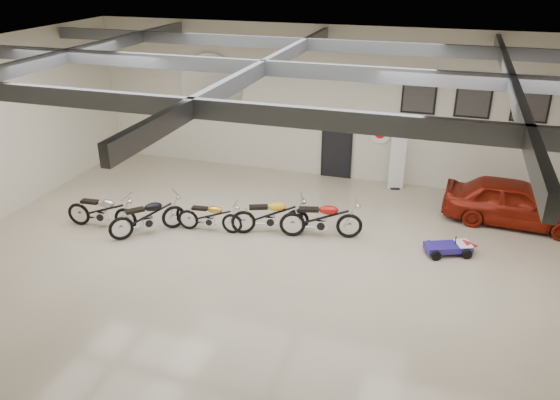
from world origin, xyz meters
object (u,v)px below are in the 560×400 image
(motorcycle_yellow, at_px, (270,215))
(go_kart, at_px, (453,245))
(motorcycle_red, at_px, (321,218))
(motorcycle_silver, at_px, (101,210))
(motorcycle_gold, at_px, (210,216))
(motorcycle_black, at_px, (147,216))
(vintage_car, at_px, (514,202))
(banner_stand, at_px, (397,163))

(motorcycle_yellow, xyz_separation_m, go_kart, (4.79, 0.29, -0.28))
(motorcycle_yellow, distance_m, motorcycle_red, 1.39)
(motorcycle_silver, distance_m, motorcycle_gold, 3.03)
(motorcycle_black, xyz_separation_m, motorcycle_red, (4.52, 1.24, 0.03))
(motorcycle_silver, relative_size, motorcycle_yellow, 0.98)
(motorcycle_gold, relative_size, motorcycle_red, 0.83)
(motorcycle_gold, xyz_separation_m, vintage_car, (7.94, 3.04, 0.18))
(vintage_car, bearing_deg, go_kart, 149.91)
(motorcycle_yellow, bearing_deg, motorcycle_black, 177.54)
(motorcycle_yellow, bearing_deg, banner_stand, 33.56)
(motorcycle_silver, distance_m, motorcycle_yellow, 4.68)
(motorcycle_silver, height_order, vintage_car, vintage_car)
(vintage_car, bearing_deg, banner_stand, 69.81)
(motorcycle_red, bearing_deg, vintage_car, 12.26)
(motorcycle_gold, relative_size, go_kart, 1.27)
(motorcycle_black, height_order, motorcycle_gold, motorcycle_black)
(motorcycle_silver, distance_m, motorcycle_red, 6.06)
(motorcycle_black, height_order, motorcycle_red, motorcycle_red)
(motorcycle_yellow, distance_m, vintage_car, 6.86)
(motorcycle_silver, xyz_separation_m, vintage_car, (10.89, 3.74, 0.12))
(motorcycle_gold, height_order, vintage_car, vintage_car)
(motorcycle_red, height_order, vintage_car, vintage_car)
(vintage_car, bearing_deg, motorcycle_red, 119.76)
(motorcycle_gold, height_order, motorcycle_red, motorcycle_red)
(banner_stand, xyz_separation_m, motorcycle_red, (-1.53, -3.96, -0.34))
(motorcycle_black, bearing_deg, banner_stand, -5.56)
(motorcycle_red, xyz_separation_m, go_kart, (3.42, 0.12, -0.31))
(banner_stand, height_order, motorcycle_silver, banner_stand)
(motorcycle_silver, distance_m, vintage_car, 11.51)
(banner_stand, height_order, motorcycle_black, banner_stand)
(motorcycle_black, distance_m, vintage_car, 10.17)
(banner_stand, relative_size, go_kart, 1.28)
(motorcycle_yellow, bearing_deg, go_kart, -17.79)
(motorcycle_black, relative_size, vintage_car, 0.54)
(banner_stand, bearing_deg, motorcycle_red, -125.56)
(motorcycle_silver, height_order, motorcycle_red, motorcycle_red)
(motorcycle_silver, bearing_deg, go_kart, 3.71)
(motorcycle_black, relative_size, motorcycle_gold, 1.15)
(motorcycle_red, bearing_deg, go_kart, -12.02)
(banner_stand, distance_m, motorcycle_yellow, 5.06)
(motorcycle_black, xyz_separation_m, motorcycle_gold, (1.54, 0.65, -0.07))
(motorcycle_silver, xyz_separation_m, motorcycle_red, (5.93, 1.28, 0.04))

